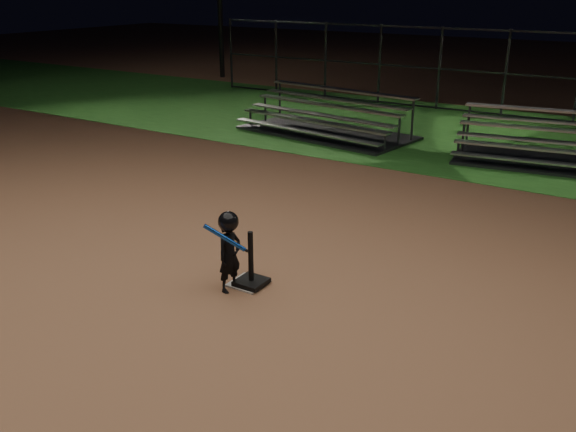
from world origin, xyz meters
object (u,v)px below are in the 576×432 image
object	(u,v)px
bleacher_left	(326,126)
batting_tee	(251,275)
bleacher_right	(561,155)
child_batter	(229,249)
home_plate	(248,283)

from	to	relation	value
bleacher_left	batting_tee	bearing A→B (deg)	-59.40
bleacher_left	bleacher_right	bearing A→B (deg)	10.20
batting_tee	bleacher_left	world-z (taller)	bleacher_left
batting_tee	child_batter	size ratio (longest dim) A/B	0.68
bleacher_left	bleacher_right	xyz separation A→B (m)	(5.75, 0.20, -0.01)
child_batter	bleacher_right	xyz separation A→B (m)	(2.55, 8.60, -0.36)
bleacher_left	child_batter	bearing A→B (deg)	-60.92
bleacher_right	bleacher_left	bearing A→B (deg)	174.00
home_plate	bleacher_right	xyz separation A→B (m)	(2.45, 8.34, 0.21)
home_plate	child_batter	xyz separation A→B (m)	(-0.10, -0.26, 0.57)
home_plate	bleacher_right	size ratio (longest dim) A/B	0.10
bleacher_left	home_plate	bearing A→B (deg)	-59.73
batting_tee	home_plate	bearing A→B (deg)	167.93
child_batter	bleacher_right	distance (m)	8.98
home_plate	bleacher_right	distance (m)	8.70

